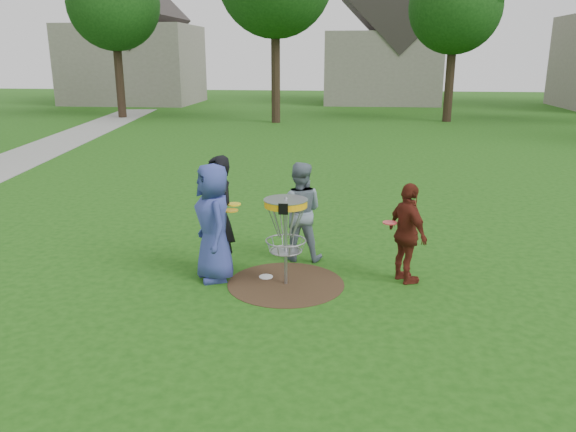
# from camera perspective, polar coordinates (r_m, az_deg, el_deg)

# --- Properties ---
(ground) EXTENTS (100.00, 100.00, 0.00)m
(ground) POSITION_cam_1_polar(r_m,az_deg,el_deg) (8.70, -0.22, -6.89)
(ground) COLOR #19470F
(ground) RESTS_ON ground
(dirt_patch) EXTENTS (1.80, 1.80, 0.01)m
(dirt_patch) POSITION_cam_1_polar(r_m,az_deg,el_deg) (8.70, -0.22, -6.87)
(dirt_patch) COLOR #47331E
(dirt_patch) RESTS_ON ground
(player_blue) EXTENTS (0.94, 1.07, 1.84)m
(player_blue) POSITION_cam_1_polar(r_m,az_deg,el_deg) (8.67, -7.55, -0.66)
(player_blue) COLOR #333E8D
(player_blue) RESTS_ON ground
(player_black) EXTENTS (0.78, 0.83, 1.90)m
(player_black) POSITION_cam_1_polar(r_m,az_deg,el_deg) (8.92, -7.03, 0.05)
(player_black) COLOR black
(player_black) RESTS_ON ground
(player_grey) EXTENTS (0.83, 0.66, 1.69)m
(player_grey) POSITION_cam_1_polar(r_m,az_deg,el_deg) (9.48, 1.14, 0.46)
(player_grey) COLOR slate
(player_grey) RESTS_ON ground
(player_maroon) EXTENTS (0.77, 0.99, 1.56)m
(player_maroon) POSITION_cam_1_polar(r_m,az_deg,el_deg) (8.71, 12.05, -1.76)
(player_maroon) COLOR #5D1F15
(player_maroon) RESTS_ON ground
(disc_on_grass) EXTENTS (0.22, 0.22, 0.02)m
(disc_on_grass) POSITION_cam_1_polar(r_m,az_deg,el_deg) (8.93, -2.25, -6.20)
(disc_on_grass) COLOR white
(disc_on_grass) RESTS_ON ground
(disc_golf_basket) EXTENTS (0.66, 0.67, 1.38)m
(disc_golf_basket) POSITION_cam_1_polar(r_m,az_deg,el_deg) (8.35, -0.23, -0.44)
(disc_golf_basket) COLOR #9EA0A5
(disc_golf_basket) RESTS_ON ground
(held_discs) EXTENTS (2.62, 1.01, 0.23)m
(held_discs) POSITION_cam_1_polar(r_m,az_deg,el_deg) (8.69, -0.05, 0.58)
(held_discs) COLOR orange
(held_discs) RESTS_ON ground
(house_row) EXTENTS (44.50, 10.65, 11.62)m
(house_row) POSITION_cam_1_polar(r_m,az_deg,el_deg) (41.22, 12.25, 16.68)
(house_row) COLOR gray
(house_row) RESTS_ON ground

